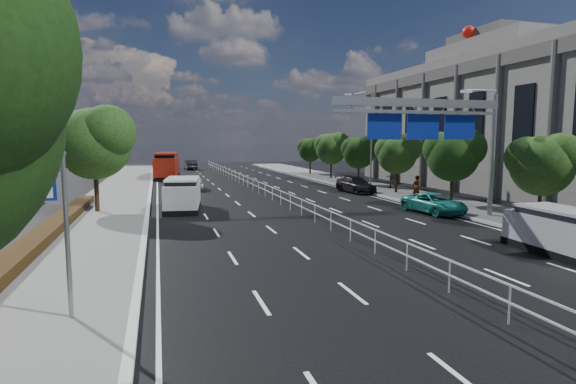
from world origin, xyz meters
name	(u,v)px	position (x,y,z in m)	size (l,w,h in m)	color
ground	(433,285)	(0.00, 0.00, 0.00)	(160.00, 160.00, 0.00)	black
sidewalk_near	(28,324)	(-11.50, 0.00, 0.07)	(5.00, 140.00, 0.14)	slate
kerb_near	(134,313)	(-9.00, 0.00, 0.07)	(0.25, 140.00, 0.15)	silver
median_fence	(267,191)	(0.00, 22.50, 0.53)	(0.05, 85.00, 1.02)	silver
hedge_near	(8,264)	(-13.30, 5.00, 0.36)	(1.00, 36.00, 0.44)	black
toilet_sign	(45,208)	(-10.95, 0.00, 2.94)	(1.62, 0.18, 4.34)	gray
overhead_gantry	(436,121)	(6.74, 10.05, 5.61)	(10.24, 0.38, 7.45)	gray
streetlight_far	(369,133)	(10.50, 26.00, 5.21)	(2.78, 2.40, 9.00)	gray
civic_hall	(520,121)	(23.72, 22.00, 6.27)	(14.40, 36.00, 14.35)	slate
near_tree_back	(95,139)	(-11.94, 17.97, 4.61)	(4.84, 4.51, 6.69)	black
far_tree_c	(543,162)	(11.24, 6.98, 3.43)	(3.52, 3.28, 4.94)	black
far_tree_d	(454,153)	(11.25, 14.48, 3.69)	(3.85, 3.59, 5.34)	black
far_tree_e	(398,152)	(11.25, 21.98, 3.56)	(3.63, 3.38, 5.13)	black
far_tree_f	(359,151)	(11.24, 29.48, 3.49)	(3.52, 3.28, 5.02)	black
far_tree_g	(332,147)	(11.25, 36.98, 3.75)	(3.96, 3.69, 5.45)	black
far_tree_h	(311,149)	(11.24, 44.48, 3.42)	(3.41, 3.18, 4.91)	black
white_minivan	(183,194)	(-6.78, 17.73, 1.05)	(2.73, 5.15, 2.14)	black
red_bus	(167,165)	(-7.18, 44.13, 1.60)	(3.40, 10.46, 3.07)	black
near_car_silver	(194,182)	(-5.09, 30.51, 0.69)	(1.62, 4.03, 1.37)	silver
near_car_dark	(190,165)	(-3.42, 59.16, 0.76)	(1.61, 4.63, 1.52)	black
silver_minivan	(560,231)	(7.18, 2.00, 0.92)	(2.16, 4.59, 1.86)	black
parked_car_teal	(434,203)	(8.30, 12.22, 0.63)	(2.09, 4.52, 1.26)	#1D8379
parked_car_dark	(356,185)	(8.30, 23.88, 0.68)	(1.91, 4.71, 1.37)	black
pedestrian_a	(416,189)	(9.60, 16.35, 1.08)	(0.69, 0.45, 1.88)	gray
pedestrian_b	(391,177)	(12.52, 25.18, 1.12)	(0.95, 0.74, 1.96)	gray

